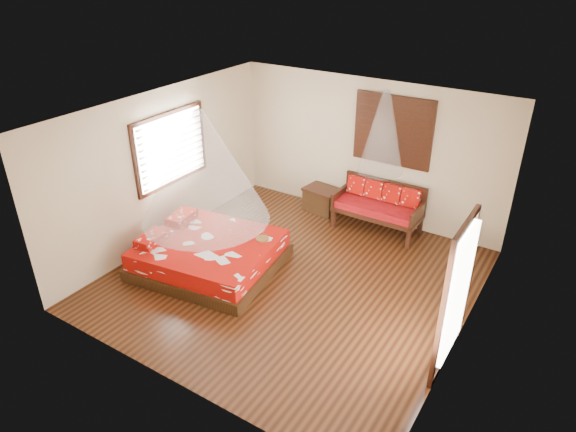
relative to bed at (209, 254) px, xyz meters
The scene contains 10 objects.
room 1.87m from the bed, 17.94° to the left, with size 5.54×5.54×2.84m.
bed is the anchor object (origin of this frame).
daybed 3.42m from the bed, 56.22° to the left, with size 1.67×0.74×0.94m.
storage_chest 2.97m from the bed, 78.12° to the left, with size 0.79×0.62×0.50m.
shutter_panel 4.05m from the bed, 59.15° to the left, with size 1.52×0.06×1.32m.
window_left 2.05m from the bed, 153.22° to the left, with size 0.10×1.74×1.34m.
glazed_door 4.21m from the bed, ahead, with size 0.08×1.02×2.16m.
wine_tray 0.97m from the bed, 36.82° to the left, with size 0.22×0.22×0.18m.
mosquito_net_main 1.60m from the bed, ahead, with size 2.09×2.09×1.80m, color white.
mosquito_net_daybed 3.74m from the bed, 55.00° to the left, with size 0.82×0.82×1.50m, color white.
Camera 1 is at (3.75, -6.02, 4.93)m, focal length 32.00 mm.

